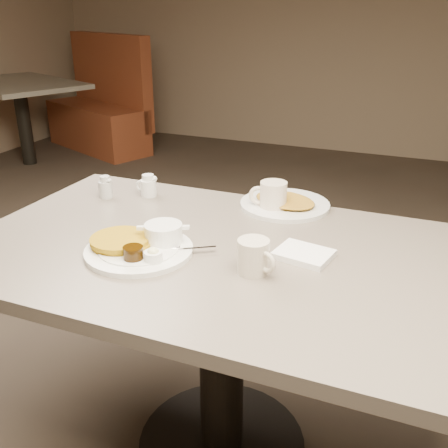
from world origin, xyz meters
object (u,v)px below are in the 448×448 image
at_px(creamer_right, 105,188).
at_px(booth_back_left, 94,109).
at_px(hash_plate, 285,203).
at_px(coffee_mug_near, 254,256).
at_px(creamer_left, 148,186).
at_px(diner_table, 221,300).
at_px(main_plate, 141,244).
at_px(coffee_mug_far, 272,196).

distance_m(creamer_right, booth_back_left, 3.60).
bearing_deg(hash_plate, creamer_right, -165.93).
xyz_separation_m(creamer_right, booth_back_left, (-2.14, 2.88, -0.38)).
bearing_deg(coffee_mug_near, hash_plate, 96.71).
xyz_separation_m(creamer_left, booth_back_left, (-2.27, 2.80, -0.38)).
bearing_deg(hash_plate, coffee_mug_near, -83.29).
height_order(diner_table, creamer_left, creamer_left).
xyz_separation_m(coffee_mug_near, creamer_left, (-0.54, 0.40, -0.01)).
bearing_deg(creamer_right, hash_plate, 14.07).
bearing_deg(creamer_left, main_plate, -62.45).
distance_m(main_plate, coffee_mug_far, 0.50).
relative_size(diner_table, booth_back_left, 0.84).
relative_size(creamer_right, booth_back_left, 0.04).
height_order(coffee_mug_near, creamer_right, coffee_mug_near).
bearing_deg(hash_plate, coffee_mug_far, -122.02).
bearing_deg(coffee_mug_far, creamer_left, -175.79).
bearing_deg(booth_back_left, creamer_left, -50.96).
bearing_deg(creamer_right, diner_table, -23.18).
bearing_deg(booth_back_left, coffee_mug_far, -45.41).
xyz_separation_m(diner_table, creamer_right, (-0.55, 0.23, 0.21)).
xyz_separation_m(coffee_mug_near, coffee_mug_far, (-0.09, 0.43, 0.00)).
relative_size(coffee_mug_near, creamer_right, 1.59).
distance_m(coffee_mug_near, creamer_left, 0.68).
bearing_deg(diner_table, main_plate, -153.89).
distance_m(main_plate, coffee_mug_near, 0.33).
bearing_deg(main_plate, coffee_mug_near, 1.03).
height_order(coffee_mug_far, creamer_right, coffee_mug_far).
bearing_deg(creamer_left, booth_back_left, 129.04).
distance_m(coffee_mug_near, creamer_right, 0.75).
xyz_separation_m(diner_table, booth_back_left, (-2.69, 3.11, -0.17)).
relative_size(hash_plate, booth_back_left, 0.22).
bearing_deg(creamer_left, hash_plate, 9.66).
distance_m(coffee_mug_near, booth_back_left, 4.28).
height_order(diner_table, booth_back_left, booth_back_left).
relative_size(coffee_mug_far, creamer_left, 1.53).
height_order(main_plate, coffee_mug_far, coffee_mug_far).
distance_m(coffee_mug_far, booth_back_left, 3.91).
height_order(diner_table, main_plate, main_plate).
xyz_separation_m(main_plate, creamer_right, (-0.35, 0.33, 0.01)).
bearing_deg(creamer_right, booth_back_left, 126.66).
height_order(coffee_mug_near, creamer_left, coffee_mug_near).
bearing_deg(main_plate, hash_plate, 60.59).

